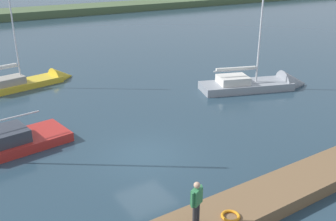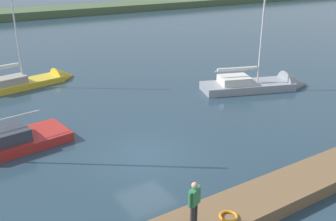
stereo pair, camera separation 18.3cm
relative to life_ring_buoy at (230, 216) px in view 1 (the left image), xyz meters
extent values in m
plane|color=#263D4C|center=(-0.25, -6.35, -0.59)|extent=(200.00, 200.00, 0.00)
cube|color=brown|center=(-0.25, -0.38, -0.32)|extent=(27.74, 1.92, 0.54)
torus|color=orange|center=(0.00, 0.00, 0.00)|extent=(0.66, 0.66, 0.10)
cube|color=gray|center=(-11.29, -11.01, -0.47)|extent=(6.90, 4.27, 0.85)
cone|color=gray|center=(-14.89, -9.72, -0.47)|extent=(2.61, 2.74, 2.20)
cube|color=silver|center=(-10.31, -11.35, 0.22)|extent=(2.50, 2.24, 0.54)
cylinder|color=silver|center=(-11.99, -10.75, 3.74)|extent=(0.13, 0.13, 7.59)
cylinder|color=silver|center=(-10.46, -11.30, 0.91)|extent=(3.10, 1.19, 0.10)
cylinder|color=silver|center=(-10.46, -11.30, 1.03)|extent=(2.83, 1.19, 0.22)
cube|color=gold|center=(2.68, -20.18, -0.53)|extent=(7.10, 3.11, 0.75)
cone|color=gold|center=(-1.13, -20.94, -0.53)|extent=(1.94, 2.08, 1.80)
cube|color=gray|center=(3.30, -20.06, 0.10)|extent=(2.83, 1.78, 0.52)
cylinder|color=silver|center=(2.15, -20.29, 3.77)|extent=(0.10, 0.10, 7.85)
cylinder|color=silver|center=(5.19, -10.48, 1.00)|extent=(3.63, 0.55, 0.08)
cylinder|color=#28282D|center=(1.11, -0.40, 0.35)|extent=(0.14, 0.14, 0.80)
cylinder|color=#28282D|center=(1.29, -0.32, 0.35)|extent=(0.14, 0.14, 0.80)
cube|color=#337F4C|center=(1.20, -0.36, 1.03)|extent=(0.48, 0.37, 0.57)
sphere|color=tan|center=(1.20, -0.36, 1.45)|extent=(0.22, 0.22, 0.22)
cylinder|color=#337F4C|center=(0.96, -0.46, 1.04)|extent=(0.09, 0.09, 0.54)
cylinder|color=#337F4C|center=(1.45, -0.25, 1.04)|extent=(0.09, 0.09, 0.54)
camera|label=1|loc=(7.60, 7.83, 8.10)|focal=40.69mm
camera|label=2|loc=(7.45, 7.92, 8.10)|focal=40.69mm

